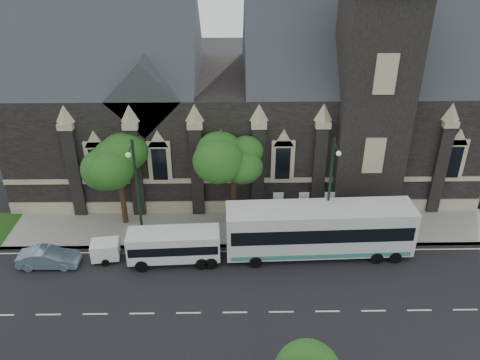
{
  "coord_description": "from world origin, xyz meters",
  "views": [
    {
      "loc": [
        2.95,
        -23.45,
        22.59
      ],
      "look_at": [
        3.43,
        6.0,
        6.48
      ],
      "focal_mm": 36.42,
      "sensor_mm": 36.0,
      "label": 1
    }
  ],
  "objects_px": {
    "shuttle_bus": "(174,244)",
    "banner_flag_right": "(326,207)",
    "banner_flag_center": "(301,207)",
    "tour_coach": "(319,229)",
    "banner_flag_left": "(276,207)",
    "tree_walk_right": "(236,159)",
    "box_trailer": "(105,250)",
    "street_lamp_mid": "(137,190)",
    "street_lamp_near": "(330,189)",
    "sedan": "(49,258)",
    "tree_walk_left": "(121,160)"
  },
  "relations": [
    {
      "from": "tree_walk_right",
      "to": "street_lamp_near",
      "type": "xyz_separation_m",
      "value": [
        6.79,
        -3.62,
        -0.71
      ]
    },
    {
      "from": "street_lamp_mid",
      "to": "tree_walk_right",
      "type": "bearing_deg",
      "value": 26.65
    },
    {
      "from": "tree_walk_right",
      "to": "tree_walk_left",
      "type": "distance_m",
      "value": 9.01
    },
    {
      "from": "street_lamp_near",
      "to": "banner_flag_left",
      "type": "bearing_deg",
      "value": 152.82
    },
    {
      "from": "banner_flag_left",
      "to": "tour_coach",
      "type": "height_order",
      "value": "tour_coach"
    },
    {
      "from": "tour_coach",
      "to": "shuttle_bus",
      "type": "distance_m",
      "value": 10.73
    },
    {
      "from": "banner_flag_right",
      "to": "sedan",
      "type": "distance_m",
      "value": 21.23
    },
    {
      "from": "tour_coach",
      "to": "box_trailer",
      "type": "bearing_deg",
      "value": 179.9
    },
    {
      "from": "banner_flag_left",
      "to": "banner_flag_center",
      "type": "xyz_separation_m",
      "value": [
        2.0,
        0.0,
        0.0
      ]
    },
    {
      "from": "street_lamp_near",
      "to": "banner_flag_right",
      "type": "xyz_separation_m",
      "value": [
        0.29,
        1.91,
        -2.73
      ]
    },
    {
      "from": "banner_flag_center",
      "to": "shuttle_bus",
      "type": "bearing_deg",
      "value": -159.6
    },
    {
      "from": "banner_flag_right",
      "to": "tour_coach",
      "type": "bearing_deg",
      "value": -109.38
    },
    {
      "from": "tree_walk_left",
      "to": "street_lamp_mid",
      "type": "distance_m",
      "value": 4.08
    },
    {
      "from": "street_lamp_near",
      "to": "box_trailer",
      "type": "bearing_deg",
      "value": -175.09
    },
    {
      "from": "tree_walk_right",
      "to": "tree_walk_left",
      "type": "xyz_separation_m",
      "value": [
        -9.01,
        -0.01,
        -0.08
      ]
    },
    {
      "from": "tree_walk_left",
      "to": "sedan",
      "type": "distance_m",
      "value": 8.93
    },
    {
      "from": "tree_walk_right",
      "to": "banner_flag_right",
      "type": "xyz_separation_m",
      "value": [
        7.08,
        -1.71,
        -3.43
      ]
    },
    {
      "from": "street_lamp_mid",
      "to": "tour_coach",
      "type": "bearing_deg",
      "value": -3.84
    },
    {
      "from": "tree_walk_left",
      "to": "banner_flag_left",
      "type": "distance_m",
      "value": 12.66
    },
    {
      "from": "banner_flag_left",
      "to": "box_trailer",
      "type": "xyz_separation_m",
      "value": [
        -12.81,
        -3.33,
        -1.51
      ]
    },
    {
      "from": "street_lamp_mid",
      "to": "banner_flag_center",
      "type": "bearing_deg",
      "value": 8.82
    },
    {
      "from": "tour_coach",
      "to": "sedan",
      "type": "bearing_deg",
      "value": -178.53
    },
    {
      "from": "street_lamp_near",
      "to": "shuttle_bus",
      "type": "relative_size",
      "value": 1.33
    },
    {
      "from": "banner_flag_right",
      "to": "street_lamp_near",
      "type": "bearing_deg",
      "value": -98.56
    },
    {
      "from": "banner_flag_left",
      "to": "banner_flag_center",
      "type": "height_order",
      "value": "same"
    },
    {
      "from": "tree_walk_left",
      "to": "banner_flag_right",
      "type": "distance_m",
      "value": 16.52
    },
    {
      "from": "banner_flag_center",
      "to": "shuttle_bus",
      "type": "xyz_separation_m",
      "value": [
        -9.66,
        -3.59,
        -0.89
      ]
    },
    {
      "from": "banner_flag_center",
      "to": "box_trailer",
      "type": "relative_size",
      "value": 1.35
    },
    {
      "from": "tour_coach",
      "to": "box_trailer",
      "type": "distance_m",
      "value": 15.88
    },
    {
      "from": "tour_coach",
      "to": "tree_walk_left",
      "type": "bearing_deg",
      "value": 161.4
    },
    {
      "from": "tree_walk_left",
      "to": "box_trailer",
      "type": "relative_size",
      "value": 2.58
    },
    {
      "from": "tree_walk_right",
      "to": "shuttle_bus",
      "type": "xyz_separation_m",
      "value": [
        -4.58,
        -5.3,
        -4.32
      ]
    },
    {
      "from": "street_lamp_near",
      "to": "banner_flag_right",
      "type": "distance_m",
      "value": 3.34
    },
    {
      "from": "tree_walk_right",
      "to": "shuttle_bus",
      "type": "distance_m",
      "value": 8.24
    },
    {
      "from": "street_lamp_mid",
      "to": "street_lamp_near",
      "type": "bearing_deg",
      "value": 0.0
    },
    {
      "from": "street_lamp_mid",
      "to": "banner_flag_left",
      "type": "bearing_deg",
      "value": 10.5
    },
    {
      "from": "box_trailer",
      "to": "street_lamp_mid",
      "type": "bearing_deg",
      "value": 21.76
    },
    {
      "from": "tour_coach",
      "to": "box_trailer",
      "type": "height_order",
      "value": "tour_coach"
    },
    {
      "from": "banner_flag_left",
      "to": "sedan",
      "type": "xyz_separation_m",
      "value": [
        -16.78,
        -4.0,
        -1.66
      ]
    },
    {
      "from": "street_lamp_mid",
      "to": "shuttle_bus",
      "type": "relative_size",
      "value": 1.33
    },
    {
      "from": "banner_flag_right",
      "to": "tour_coach",
      "type": "distance_m",
      "value": 2.98
    },
    {
      "from": "box_trailer",
      "to": "banner_flag_right",
      "type": "bearing_deg",
      "value": 3.56
    },
    {
      "from": "banner_flag_left",
      "to": "tour_coach",
      "type": "relative_size",
      "value": 0.29
    },
    {
      "from": "street_lamp_mid",
      "to": "banner_flag_left",
      "type": "height_order",
      "value": "street_lamp_mid"
    },
    {
      "from": "tree_walk_left",
      "to": "shuttle_bus",
      "type": "height_order",
      "value": "tree_walk_left"
    },
    {
      "from": "banner_flag_right",
      "to": "sedan",
      "type": "relative_size",
      "value": 0.92
    },
    {
      "from": "street_lamp_near",
      "to": "banner_flag_center",
      "type": "height_order",
      "value": "street_lamp_near"
    },
    {
      "from": "tree_walk_right",
      "to": "box_trailer",
      "type": "relative_size",
      "value": 2.63
    },
    {
      "from": "banner_flag_center",
      "to": "tour_coach",
      "type": "distance_m",
      "value": 2.99
    },
    {
      "from": "shuttle_bus",
      "to": "banner_flag_right",
      "type": "bearing_deg",
      "value": 14.37
    }
  ]
}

